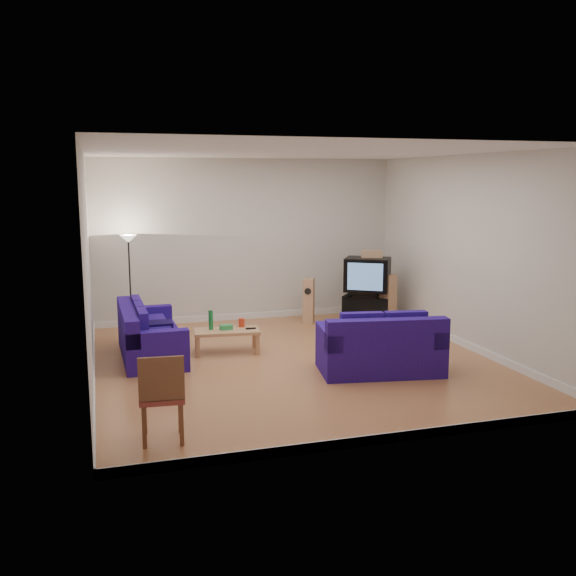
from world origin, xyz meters
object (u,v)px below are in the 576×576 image
object	(u,v)px
sofa_loveseat	(381,351)
tv_stand	(367,310)
coffee_table	(227,333)
television	(367,274)
sofa_three_seat	(147,338)

from	to	relation	value
sofa_loveseat	tv_stand	distance (m)	3.24
coffee_table	tv_stand	distance (m)	3.33
sofa_loveseat	coffee_table	distance (m)	2.60
tv_stand	television	xyz separation A→B (m)	(-0.04, -0.05, 0.71)
tv_stand	sofa_loveseat	bearing A→B (deg)	-71.89
sofa_three_seat	tv_stand	size ratio (longest dim) A/B	2.35
sofa_three_seat	television	bearing A→B (deg)	103.74
coffee_table	sofa_loveseat	bearing A→B (deg)	-41.85
sofa_three_seat	coffee_table	world-z (taller)	sofa_three_seat
coffee_table	television	bearing A→B (deg)	22.67
tv_stand	television	size ratio (longest dim) A/B	0.87
sofa_three_seat	sofa_loveseat	xyz separation A→B (m)	(3.19, -1.86, 0.03)
coffee_table	television	world-z (taller)	television
sofa_three_seat	tv_stand	world-z (taller)	sofa_three_seat
sofa_three_seat	sofa_loveseat	distance (m)	3.70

